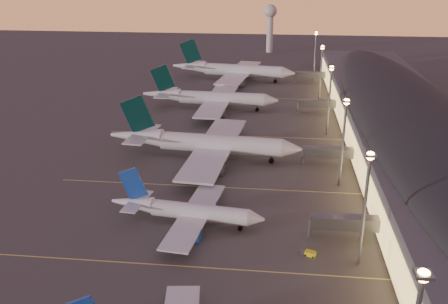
% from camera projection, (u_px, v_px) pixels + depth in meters
% --- Properties ---
extents(ground, '(700.00, 700.00, 0.00)m').
position_uv_depth(ground, '(193.00, 254.00, 110.63)').
color(ground, '#454340').
extents(airliner_narrow_north, '(39.04, 35.10, 13.94)m').
position_uv_depth(airliner_narrow_north, '(186.00, 211.00, 121.74)').
color(airliner_narrow_north, silver).
rests_on(airliner_narrow_north, ground).
extents(airliner_wide_near, '(63.84, 58.36, 20.42)m').
position_uv_depth(airliner_wide_near, '(204.00, 143.00, 161.78)').
color(airliner_wide_near, silver).
rests_on(airliner_wide_near, ground).
extents(airliner_wide_mid, '(59.61, 54.30, 19.08)m').
position_uv_depth(airliner_wide_mid, '(210.00, 98.00, 215.70)').
color(airliner_wide_mid, silver).
rests_on(airliner_wide_mid, ground).
extents(airliner_wide_far, '(67.08, 61.69, 21.48)m').
position_uv_depth(airliner_wide_far, '(233.00, 70.00, 266.77)').
color(airliner_wide_far, silver).
rests_on(airliner_wide_far, ground).
extents(terminal_building, '(56.35, 255.00, 17.46)m').
position_uv_depth(terminal_building, '(409.00, 125.00, 168.22)').
color(terminal_building, '#4B4C50').
rests_on(terminal_building, ground).
extents(light_masts, '(2.20, 217.20, 25.90)m').
position_uv_depth(light_masts, '(335.00, 104.00, 160.80)').
color(light_masts, slate).
rests_on(light_masts, ground).
extents(radar_tower, '(9.00, 9.00, 32.50)m').
position_uv_depth(radar_tower, '(270.00, 20.00, 342.64)').
color(radar_tower, silver).
rests_on(radar_tower, ground).
extents(lane_markings, '(90.00, 180.36, 0.00)m').
position_uv_depth(lane_markings, '(215.00, 180.00, 147.70)').
color(lane_markings, '#D8C659').
rests_on(lane_markings, ground).
extents(baggage_tug_c, '(3.78, 2.59, 1.05)m').
position_uv_depth(baggage_tug_c, '(308.00, 253.00, 109.95)').
color(baggage_tug_c, yellow).
rests_on(baggage_tug_c, ground).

